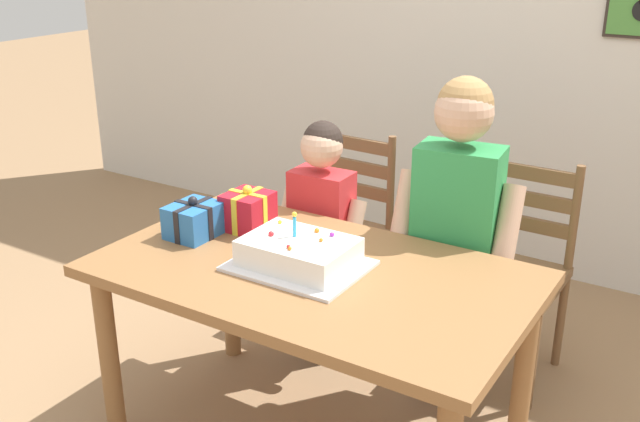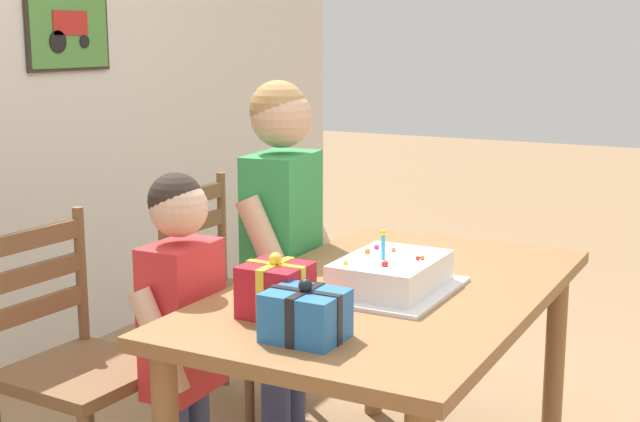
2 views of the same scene
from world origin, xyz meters
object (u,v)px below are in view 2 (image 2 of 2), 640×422
(gift_box_beside_cake, at_px, (276,290))
(chair_left, at_px, (73,365))
(chair_right, at_px, (226,296))
(dining_table, at_px, (392,318))
(gift_box_red_large, at_px, (306,315))
(child_younger, at_px, (182,313))
(birthday_cake, at_px, (391,276))
(child_older, at_px, (283,227))

(gift_box_beside_cake, xyz_separation_m, chair_left, (-0.02, 0.72, -0.33))
(chair_right, bearing_deg, dining_table, -115.41)
(gift_box_red_large, bearing_deg, gift_box_beside_cake, 51.62)
(chair_left, bearing_deg, gift_box_beside_cake, -88.15)
(chair_right, bearing_deg, child_younger, -154.99)
(gift_box_red_large, bearing_deg, child_younger, 68.07)
(gift_box_red_large, distance_m, chair_right, 1.33)
(gift_box_red_large, relative_size, gift_box_beside_cake, 1.09)
(gift_box_red_large, xyz_separation_m, gift_box_beside_cake, (0.13, 0.16, 0.01))
(dining_table, height_order, chair_right, chair_right)
(chair_left, relative_size, chair_right, 1.00)
(gift_box_red_large, distance_m, gift_box_beside_cake, 0.21)
(birthday_cake, height_order, gift_box_red_large, birthday_cake)
(child_younger, bearing_deg, child_older, -0.05)
(birthday_cake, bearing_deg, chair_left, 112.56)
(dining_table, xyz_separation_m, chair_right, (0.42, 0.89, -0.17))
(chair_right, bearing_deg, gift_box_beside_cake, -138.63)
(child_younger, bearing_deg, gift_box_red_large, -111.93)
(birthday_cake, distance_m, child_older, 0.66)
(chair_left, distance_m, chair_right, 0.84)
(chair_right, relative_size, child_older, 0.70)
(dining_table, bearing_deg, gift_box_red_large, 179.30)
(gift_box_beside_cake, relative_size, child_older, 0.13)
(child_older, height_order, child_younger, child_older)
(chair_left, xyz_separation_m, child_younger, (0.11, -0.34, 0.19))
(dining_table, bearing_deg, birthday_cake, -160.94)
(gift_box_beside_cake, relative_size, chair_right, 0.19)
(gift_box_red_large, distance_m, child_younger, 0.60)
(chair_right, relative_size, child_younger, 0.85)
(dining_table, xyz_separation_m, child_older, (0.29, 0.55, 0.17))
(gift_box_red_large, bearing_deg, chair_right, 43.00)
(dining_table, height_order, birthday_cake, birthday_cake)
(birthday_cake, relative_size, chair_right, 0.48)
(gift_box_beside_cake, xyz_separation_m, child_older, (0.69, 0.38, 0.00))
(chair_right, bearing_deg, chair_left, -180.00)
(dining_table, relative_size, child_older, 1.11)
(birthday_cake, relative_size, chair_left, 0.48)
(chair_left, height_order, chair_right, same)
(child_younger, bearing_deg, birthday_cake, -65.10)
(gift_box_beside_cake, distance_m, child_older, 0.78)
(child_older, bearing_deg, child_younger, 179.95)
(gift_box_beside_cake, height_order, child_older, child_older)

